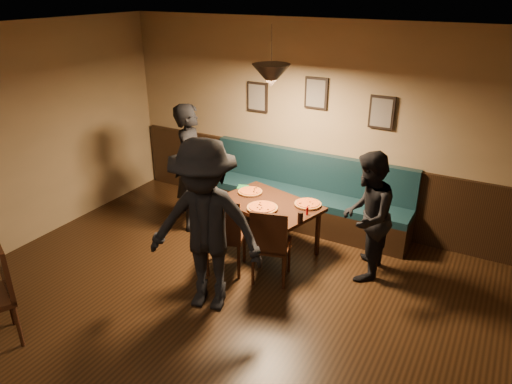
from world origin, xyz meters
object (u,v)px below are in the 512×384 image
Objects in this scene: dining_table at (269,226)px; diner_left at (192,168)px; diner_right at (367,216)px; booth_bench at (304,192)px; chair_near_left at (226,233)px; diner_front at (205,227)px; chair_near_right at (272,243)px; tabasco_bottle at (307,210)px; soda_glass at (300,218)px.

dining_table is 1.35m from diner_left.
booth_bench is at bearing -131.87° from diner_right.
dining_table is 1.25× the size of chair_near_left.
diner_front is at bearing -76.36° from dining_table.
diner_right is (0.90, 0.61, 0.30)m from chair_near_right.
diner_right is at bearing 33.29° from diner_front.
diner_left is at bearing 116.32° from diner_front.
tabasco_bottle is at bearing 52.19° from chair_near_right.
dining_table is at bearing 50.05° from chair_near_left.
chair_near_right is (0.34, -0.58, 0.14)m from dining_table.
booth_bench reaches higher than dining_table.
chair_near_right reaches higher than dining_table.
booth_bench reaches higher than chair_near_left.
chair_near_left is at bearing -142.37° from tabasco_bottle.
diner_left reaches higher than booth_bench.
tabasco_bottle reaches higher than dining_table.
diner_left is at bearing 168.32° from soda_glass.
diner_front is at bearing -161.44° from diner_left.
diner_front is at bearing -114.28° from tabasco_bottle.
diner_left reaches higher than tabasco_bottle.
booth_bench is 1.43m from diner_right.
soda_glass is 1.16× the size of tabasco_bottle.
diner_front is 1.22m from soda_glass.
booth_bench reaches higher than chair_near_right.
diner_left is (-1.33, -0.79, 0.39)m from booth_bench.
diner_left is (-1.00, 0.73, 0.39)m from chair_near_left.
soda_glass is 0.24m from tabasco_bottle.
chair_near_left is (-0.34, -1.52, -0.00)m from booth_bench.
dining_table is 0.70× the size of diner_left.
soda_glass is (0.22, 0.28, 0.26)m from chair_near_right.
dining_table is (-0.10, -0.85, -0.17)m from booth_bench.
diner_left is at bearing -167.95° from dining_table.
tabasco_bottle is (-0.69, -0.10, -0.04)m from diner_right.
tabasco_bottle is at bearing 7.59° from dining_table.
chair_near_left is 0.53× the size of diner_front.
dining_table is 0.67m from tabasco_bottle.
dining_table is 8.88× the size of soda_glass.
diner_right reaches higher than soda_glass.
diner_right is 12.77× the size of tabasco_bottle.
booth_bench is at bearing 111.53° from soda_glass.
dining_table is 0.66× the size of diner_front.
dining_table is 1.31× the size of chair_near_right.
chair_near_right is 0.61× the size of diner_right.
booth_bench is 1.04m from tabasco_bottle.
diner_front reaches higher than booth_bench.
diner_left is at bearing 141.77° from chair_near_right.
soda_glass is at bearing -86.17° from tabasco_bottle.
diner_front is (1.20, -1.41, 0.05)m from diner_left.
chair_near_left is (-0.23, -0.67, 0.17)m from dining_table.
soda_glass is (0.56, -0.31, 0.40)m from dining_table.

